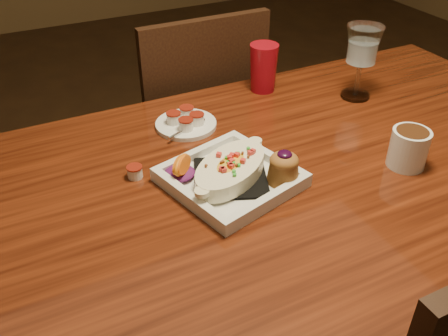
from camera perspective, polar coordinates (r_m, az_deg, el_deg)
name	(u,v)px	position (r m, az deg, el deg)	size (l,w,h in m)	color
table	(300,200)	(1.18, 8.70, -3.59)	(1.50, 0.90, 0.75)	maroon
chair_far	(193,131)	(1.71, -3.53, 4.24)	(0.42, 0.42, 0.93)	black
plate	(236,172)	(1.03, 1.35, -0.51)	(0.29, 0.29, 0.08)	white
coffee_mug	(410,146)	(1.15, 20.46, 2.33)	(0.11, 0.08, 0.09)	white
goblet	(363,49)	(1.39, 15.55, 12.97)	(0.10, 0.10, 0.20)	silver
saucer	(186,122)	(1.25, -4.39, 5.21)	(0.15, 0.15, 0.10)	white
creamer_loose	(135,172)	(1.08, -10.16, -0.42)	(0.03, 0.03, 0.03)	white
red_tumbler	(263,68)	(1.41, 4.53, 11.34)	(0.08, 0.08, 0.13)	maroon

